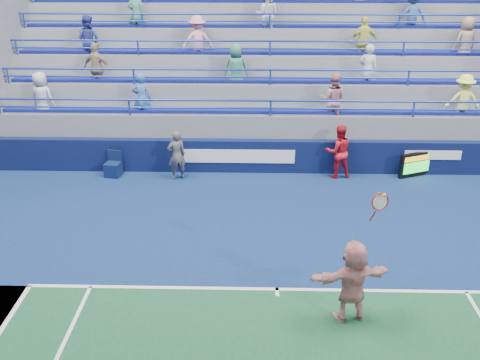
{
  "coord_description": "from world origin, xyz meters",
  "views": [
    {
      "loc": [
        -0.57,
        -9.65,
        7.0
      ],
      "look_at": [
        -0.87,
        2.5,
        1.5
      ],
      "focal_mm": 40.0,
      "sensor_mm": 36.0,
      "label": 1
    }
  ],
  "objects_px": {
    "serve_speed_board": "(416,165)",
    "ball_girl": "(338,151)",
    "line_judge": "(177,155)",
    "judge_chair": "(113,168)",
    "tennis_player": "(352,281)"
  },
  "relations": [
    {
      "from": "line_judge",
      "to": "ball_girl",
      "type": "distance_m",
      "value": 5.11
    },
    {
      "from": "serve_speed_board",
      "to": "line_judge",
      "type": "height_order",
      "value": "line_judge"
    },
    {
      "from": "serve_speed_board",
      "to": "tennis_player",
      "type": "distance_m",
      "value": 7.85
    },
    {
      "from": "serve_speed_board",
      "to": "ball_girl",
      "type": "bearing_deg",
      "value": -178.13
    },
    {
      "from": "serve_speed_board",
      "to": "line_judge",
      "type": "bearing_deg",
      "value": -177.22
    },
    {
      "from": "tennis_player",
      "to": "serve_speed_board",
      "type": "bearing_deg",
      "value": 65.52
    },
    {
      "from": "judge_chair",
      "to": "ball_girl",
      "type": "distance_m",
      "value": 7.22
    },
    {
      "from": "tennis_player",
      "to": "line_judge",
      "type": "distance_m",
      "value": 8.05
    },
    {
      "from": "serve_speed_board",
      "to": "tennis_player",
      "type": "height_order",
      "value": "tennis_player"
    },
    {
      "from": "tennis_player",
      "to": "line_judge",
      "type": "height_order",
      "value": "tennis_player"
    },
    {
      "from": "tennis_player",
      "to": "line_judge",
      "type": "relative_size",
      "value": 1.75
    },
    {
      "from": "line_judge",
      "to": "tennis_player",
      "type": "bearing_deg",
      "value": 98.2
    },
    {
      "from": "serve_speed_board",
      "to": "tennis_player",
      "type": "bearing_deg",
      "value": -114.48
    },
    {
      "from": "serve_speed_board",
      "to": "ball_girl",
      "type": "xyz_separation_m",
      "value": [
        -2.51,
        -0.08,
        0.46
      ]
    },
    {
      "from": "serve_speed_board",
      "to": "line_judge",
      "type": "xyz_separation_m",
      "value": [
        -7.61,
        -0.37,
        0.4
      ]
    }
  ]
}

